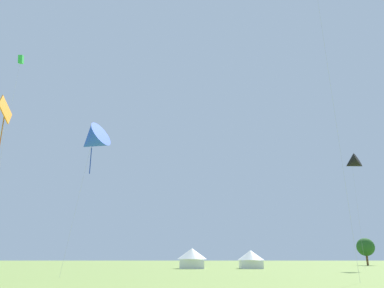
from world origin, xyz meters
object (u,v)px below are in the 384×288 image
Objects in this scene: kite_black_delta at (352,163)px; kite_green_box at (21,61)px; kite_orange_diamond at (5,113)px; festival_tent_right at (192,257)px; tree_distant_left at (366,247)px; kite_blue_delta at (92,141)px; festival_tent_left at (251,258)px.

kite_green_box is at bearing -174.97° from kite_black_delta.
festival_tent_right is (17.37, 29.04, -13.04)m from kite_orange_diamond.
kite_green_box reaches higher than kite_orange_diamond.
tree_distant_left is at bearing 25.14° from kite_green_box.
festival_tent_right is (-26.02, 2.69, -14.65)m from kite_black_delta.
kite_green_box is 42.45m from festival_tent_right.
kite_blue_delta is 2.61× the size of tree_distant_left.
festival_tent_right is 44.72m from tree_distant_left.
festival_tent_right is at bearing 59.11° from kite_orange_diamond.
kite_orange_diamond is 41.59m from festival_tent_left.
festival_tent_right is at bearing 68.18° from kite_blue_delta.
festival_tent_left is at bearing 11.26° from kite_green_box.
kite_black_delta reaches higher than kite_orange_diamond.
kite_green_box is 49.22m from festival_tent_left.
festival_tent_right is 0.82× the size of tree_distant_left.
kite_blue_delta is 29.37m from festival_tent_right.
kite_blue_delta is 3.54× the size of festival_tent_left.
festival_tent_left is 0.74× the size of tree_distant_left.
festival_tent_right reaches higher than festival_tent_left.
kite_black_delta is at bearing 31.27° from kite_orange_diamond.
tree_distant_left is at bearing 65.54° from kite_black_delta.
kite_black_delta is at bearing 31.84° from kite_blue_delta.
kite_black_delta reaches higher than tree_distant_left.
kite_green_box is 1.88× the size of kite_black_delta.
kite_black_delta is (54.13, 4.76, -16.28)m from kite_green_box.
kite_orange_diamond is at bearing -120.89° from festival_tent_right.
festival_tent_left is at bearing 0.00° from festival_tent_right.
festival_tent_right is (10.05, 25.08, -11.52)m from kite_blue_delta.
kite_green_box reaches higher than tree_distant_left.
kite_black_delta reaches higher than kite_blue_delta.
festival_tent_left is (-16.72, 2.69, -14.82)m from kite_black_delta.
kite_green_box is 31.84m from kite_blue_delta.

